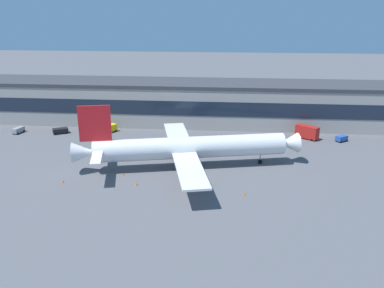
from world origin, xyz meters
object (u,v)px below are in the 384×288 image
Objects in this scene: catering_truck at (307,132)px; traffic_cone_0 at (123,174)px; traffic_cone_1 at (245,194)px; traffic_cone_2 at (137,184)px; baggage_tug at (342,138)px; follow_me_car at (18,130)px; airliner at (187,148)px; pushback_tractor at (60,130)px; traffic_cone_3 at (63,181)px; crew_van at (109,128)px.

traffic_cone_0 is (-50.37, -34.81, -1.96)m from catering_truck.
traffic_cone_2 is (-24.94, 3.09, -0.01)m from traffic_cone_1.
follow_me_car is at bearing -179.51° from baggage_tug.
follow_me_car is at bearing 156.82° from airliner.
catering_truck reaches higher than traffic_cone_0.
airliner reaches higher than pushback_tractor.
follow_me_car is (-58.92, 25.23, -4.29)m from airliner.
traffic_cone_2 is 1.05× the size of traffic_cone_3.
pushback_tractor is at bearing 132.16° from traffic_cone_0.
pushback_tractor is at bearing 3.41° from follow_me_car.
catering_truck reaches higher than crew_van.
traffic_cone_2 is at bearing -0.09° from traffic_cone_3.
baggage_tug reaches higher than traffic_cone_1.
baggage_tug reaches higher than pushback_tractor.
pushback_tractor is (-80.10, -1.97, -1.24)m from catering_truck.
pushback_tractor is 1.17× the size of follow_me_car.
traffic_cone_3 is (16.63, -38.66, -0.72)m from pushback_tractor.
follow_me_car is 61.50m from traffic_cone_2.
traffic_cone_0 is 0.96× the size of traffic_cone_2.
traffic_cone_0 is 1.01× the size of traffic_cone_3.
baggage_tug is at bearing 28.51° from traffic_cone_0.
traffic_cone_1 is at bearing -35.12° from pushback_tractor.
traffic_cone_3 is at bearing -152.28° from baggage_tug.
catering_truck is 80.14m from pushback_tractor.
catering_truck is at bearing 38.53° from airliner.
pushback_tractor is 14.04m from follow_me_car.
baggage_tug reaches higher than traffic_cone_3.
traffic_cone_0 is at bearing -145.35° from catering_truck.
follow_me_car is (-94.12, -2.80, -1.20)m from catering_truck.
crew_van is (-64.40, 0.70, -0.83)m from catering_truck.
baggage_tug is 6.07× the size of traffic_cone_0.
traffic_cone_3 is at bearing -88.71° from crew_van.
traffic_cone_1 is at bearing -29.15° from follow_me_car.
crew_van is 7.74× the size of traffic_cone_1.
baggage_tug is (90.30, 0.05, 0.04)m from pushback_tractor.
traffic_cone_1 is 1.02× the size of traffic_cone_2.
traffic_cone_0 is 14.33m from traffic_cone_3.
catering_truck reaches higher than baggage_tug.
follow_me_car is 6.70× the size of traffic_cone_2.
airliner is at bearing 50.36° from traffic_cone_2.
baggage_tug reaches higher than traffic_cone_0.
follow_me_car reaches higher than traffic_cone_3.
traffic_cone_2 reaches higher than traffic_cone_0.
airliner reaches higher than traffic_cone_2.
baggage_tug is 68.92m from traffic_cone_0.
traffic_cone_0 is 30.97m from traffic_cone_1.
traffic_cone_2 is at bearing 172.94° from traffic_cone_1.
traffic_cone_1 reaches higher than traffic_cone_0.
baggage_tug is at bearing 29.91° from airliner.
traffic_cone_1 is at bearing -126.46° from baggage_tug.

